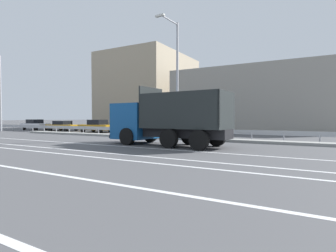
{
  "coord_description": "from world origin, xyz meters",
  "views": [
    {
      "loc": [
        11.28,
        -16.01,
        1.67
      ],
      "look_at": [
        2.38,
        -0.2,
        1.09
      ],
      "focal_mm": 28.0,
      "sensor_mm": 36.0,
      "label": 1
    }
  ],
  "objects_px": {
    "parked_car_3": "(135,127)",
    "dump_truck": "(155,123)",
    "median_road_sign": "(173,123)",
    "parked_car_0": "(35,125)",
    "parked_car_2": "(97,126)",
    "parked_car_4": "(187,128)",
    "parked_car_1": "(63,126)",
    "street_lamp_1": "(176,74)"
  },
  "relations": [
    {
      "from": "parked_car_1",
      "to": "parked_car_3",
      "type": "height_order",
      "value": "parked_car_3"
    },
    {
      "from": "dump_truck",
      "to": "parked_car_0",
      "type": "xyz_separation_m",
      "value": [
        -24.47,
        8.33,
        -0.6
      ]
    },
    {
      "from": "dump_truck",
      "to": "parked_car_0",
      "type": "bearing_deg",
      "value": 74.76
    },
    {
      "from": "parked_car_2",
      "to": "street_lamp_1",
      "type": "bearing_deg",
      "value": -107.7
    },
    {
      "from": "median_road_sign",
      "to": "parked_car_0",
      "type": "relative_size",
      "value": 0.58
    },
    {
      "from": "parked_car_0",
      "to": "parked_car_3",
      "type": "height_order",
      "value": "parked_car_0"
    },
    {
      "from": "parked_car_2",
      "to": "parked_car_4",
      "type": "xyz_separation_m",
      "value": [
        11.45,
        -0.19,
        0.02
      ]
    },
    {
      "from": "median_road_sign",
      "to": "parked_car_1",
      "type": "bearing_deg",
      "value": 166.78
    },
    {
      "from": "median_road_sign",
      "to": "street_lamp_1",
      "type": "bearing_deg",
      "value": -37.46
    },
    {
      "from": "median_road_sign",
      "to": "parked_car_1",
      "type": "xyz_separation_m",
      "value": [
        -17.97,
        4.22,
        -0.62
      ]
    },
    {
      "from": "median_road_sign",
      "to": "parked_car_0",
      "type": "bearing_deg",
      "value": 170.05
    },
    {
      "from": "parked_car_2",
      "to": "parked_car_3",
      "type": "height_order",
      "value": "parked_car_2"
    },
    {
      "from": "street_lamp_1",
      "to": "parked_car_0",
      "type": "height_order",
      "value": "street_lamp_1"
    },
    {
      "from": "parked_car_1",
      "to": "parked_car_4",
      "type": "bearing_deg",
      "value": 86.61
    },
    {
      "from": "parked_car_3",
      "to": "parked_car_4",
      "type": "xyz_separation_m",
      "value": [
        5.9,
        0.09,
        0.03
      ]
    },
    {
      "from": "dump_truck",
      "to": "street_lamp_1",
      "type": "relative_size",
      "value": 0.87
    },
    {
      "from": "median_road_sign",
      "to": "parked_car_2",
      "type": "height_order",
      "value": "median_road_sign"
    },
    {
      "from": "parked_car_0",
      "to": "parked_car_4",
      "type": "bearing_deg",
      "value": 89.0
    },
    {
      "from": "parked_car_0",
      "to": "parked_car_2",
      "type": "bearing_deg",
      "value": 89.17
    },
    {
      "from": "street_lamp_1",
      "to": "parked_car_4",
      "type": "relative_size",
      "value": 1.95
    },
    {
      "from": "street_lamp_1",
      "to": "parked_car_2",
      "type": "relative_size",
      "value": 1.99
    },
    {
      "from": "dump_truck",
      "to": "parked_car_1",
      "type": "height_order",
      "value": "dump_truck"
    },
    {
      "from": "parked_car_1",
      "to": "parked_car_4",
      "type": "height_order",
      "value": "parked_car_4"
    },
    {
      "from": "parked_car_1",
      "to": "parked_car_3",
      "type": "bearing_deg",
      "value": 85.45
    },
    {
      "from": "dump_truck",
      "to": "parked_car_2",
      "type": "distance_m",
      "value": 15.39
    },
    {
      "from": "dump_truck",
      "to": "parked_car_4",
      "type": "relative_size",
      "value": 1.69
    },
    {
      "from": "dump_truck",
      "to": "median_road_sign",
      "type": "xyz_separation_m",
      "value": [
        -1.04,
        4.22,
        -0.04
      ]
    },
    {
      "from": "street_lamp_1",
      "to": "parked_car_0",
      "type": "distance_m",
      "value": 24.67
    },
    {
      "from": "parked_car_2",
      "to": "parked_car_3",
      "type": "relative_size",
      "value": 1.16
    },
    {
      "from": "parked_car_3",
      "to": "dump_truck",
      "type": "bearing_deg",
      "value": 44.69
    },
    {
      "from": "parked_car_1",
      "to": "parked_car_2",
      "type": "bearing_deg",
      "value": 85.76
    },
    {
      "from": "dump_truck",
      "to": "parked_car_2",
      "type": "relative_size",
      "value": 1.72
    },
    {
      "from": "dump_truck",
      "to": "parked_car_1",
      "type": "xyz_separation_m",
      "value": [
        -19.01,
        8.44,
        -0.66
      ]
    },
    {
      "from": "median_road_sign",
      "to": "parked_car_2",
      "type": "relative_size",
      "value": 0.54
    },
    {
      "from": "parked_car_1",
      "to": "parked_car_2",
      "type": "distance_m",
      "value": 6.01
    },
    {
      "from": "parked_car_0",
      "to": "parked_car_4",
      "type": "xyz_separation_m",
      "value": [
        22.92,
        -0.32,
        0.02
      ]
    },
    {
      "from": "median_road_sign",
      "to": "street_lamp_1",
      "type": "relative_size",
      "value": 0.27
    },
    {
      "from": "parked_car_0",
      "to": "parked_car_1",
      "type": "bearing_deg",
      "value": 90.97
    },
    {
      "from": "parked_car_0",
      "to": "median_road_sign",
      "type": "bearing_deg",
      "value": 79.85
    },
    {
      "from": "street_lamp_1",
      "to": "parked_car_0",
      "type": "bearing_deg",
      "value": 169.42
    },
    {
      "from": "parked_car_0",
      "to": "parked_car_4",
      "type": "relative_size",
      "value": 0.91
    },
    {
      "from": "median_road_sign",
      "to": "parked_car_0",
      "type": "xyz_separation_m",
      "value": [
        -23.43,
        4.11,
        -0.56
      ]
    }
  ]
}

